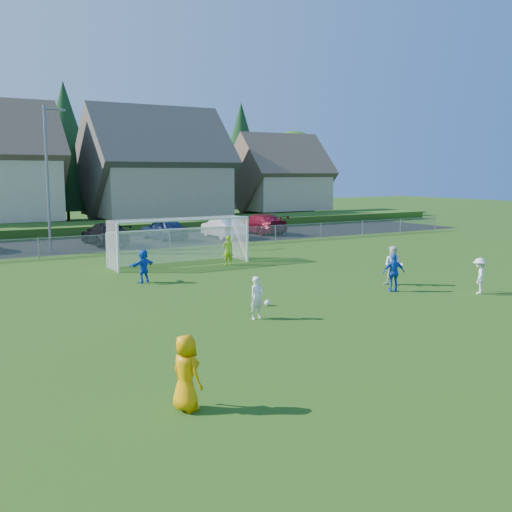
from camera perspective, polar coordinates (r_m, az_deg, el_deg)
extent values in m
plane|color=#193D0C|center=(19.00, 12.61, -7.05)|extent=(160.00, 160.00, 0.00)
plane|color=black|center=(42.95, -13.51, 1.23)|extent=(60.00, 60.00, 0.00)
cube|color=#1E420F|center=(50.08, -16.12, 2.52)|extent=(70.00, 6.00, 0.80)
sphere|color=white|center=(22.05, 1.09, -4.48)|extent=(0.22, 0.22, 0.22)
imported|color=#E69804|center=(12.54, -6.68, -10.99)|extent=(0.69, 0.88, 1.59)
imported|color=white|center=(19.98, 0.08, -4.00)|extent=(0.57, 0.42, 1.43)
imported|color=white|center=(26.57, 12.96, -0.92)|extent=(0.99, 1.05, 1.71)
imported|color=white|center=(25.75, 20.50, -1.78)|extent=(1.08, 0.99, 1.46)
imported|color=blue|center=(25.21, 12.99, -1.55)|extent=(1.00, 0.72, 1.57)
imported|color=blue|center=(27.02, -10.69, -0.94)|extent=(1.45, 0.94, 1.50)
imported|color=#AAE01A|center=(31.66, -2.68, 0.55)|extent=(0.61, 0.43, 1.58)
imported|color=black|center=(41.76, -14.17, 2.06)|extent=(2.24, 5.25, 1.51)
imported|color=#15244B|center=(44.21, -8.79, 2.55)|extent=(2.44, 4.78, 1.56)
imported|color=white|center=(45.05, -3.20, 2.72)|extent=(1.81, 4.73, 1.54)
imported|color=maroon|center=(48.15, 0.35, 3.09)|extent=(2.53, 5.54, 1.57)
cylinder|color=white|center=(29.88, -13.02, 0.75)|extent=(0.12, 0.12, 2.44)
cylinder|color=white|center=(32.84, -0.82, 1.59)|extent=(0.12, 0.12, 2.44)
cylinder|color=white|center=(31.07, -6.67, 3.43)|extent=(7.30, 0.12, 0.12)
cylinder|color=white|center=(31.62, -14.01, 0.52)|extent=(0.08, 0.08, 1.80)
cylinder|color=white|center=(34.44, -2.33, 1.34)|extent=(0.08, 0.08, 1.80)
cylinder|color=white|center=(32.76, -7.95, 2.51)|extent=(7.30, 0.08, 0.08)
cube|color=silver|center=(32.86, -7.92, 0.95)|extent=(7.30, 0.02, 1.80)
cube|color=silver|center=(30.73, -13.54, 0.93)|extent=(0.02, 1.80, 2.44)
cube|color=silver|center=(33.62, -1.59, 1.73)|extent=(0.02, 1.80, 2.44)
cube|color=silver|center=(31.89, -7.34, 3.53)|extent=(7.30, 1.80, 0.02)
cube|color=gray|center=(37.64, -11.04, 2.18)|extent=(52.00, 0.03, 0.03)
cube|color=gray|center=(37.70, -11.02, 1.31)|extent=(52.00, 0.02, 1.14)
cylinder|color=gray|center=(37.70, -11.02, 1.31)|extent=(0.06, 0.06, 1.20)
cylinder|color=gray|center=(52.54, 16.72, 2.95)|extent=(0.06, 0.06, 1.20)
cylinder|color=slate|center=(40.09, -19.25, 6.99)|extent=(0.18, 0.18, 9.00)
cylinder|color=slate|center=(40.39, -18.83, 13.13)|extent=(1.20, 0.12, 0.12)
cube|color=slate|center=(40.52, -17.97, 13.08)|extent=(0.36, 0.18, 0.12)
cube|color=tan|center=(59.38, -9.54, 6.32)|extent=(12.00, 10.00, 5.00)
pyramid|color=#4C473F|center=(59.71, -9.72, 14.04)|extent=(13.20, 11.00, 5.52)
cube|color=tan|center=(67.20, 2.20, 6.18)|extent=(9.00, 8.00, 4.00)
pyramid|color=brown|center=(67.31, 2.23, 11.64)|extent=(9.90, 8.80, 4.41)
cylinder|color=#382616|center=(63.12, -17.43, 3.71)|extent=(0.30, 0.30, 1.20)
cone|color=#143819|center=(63.04, -17.69, 9.97)|extent=(7.28, 7.28, 12.60)
cylinder|color=#382616|center=(67.96, -9.63, 5.40)|extent=(0.36, 0.36, 3.96)
sphere|color=#2B5B19|center=(67.93, -9.73, 9.48)|extent=(8.36, 8.36, 8.36)
cylinder|color=#382616|center=(70.53, -1.40, 4.47)|extent=(0.30, 0.30, 1.20)
cone|color=#143819|center=(70.43, -1.42, 9.72)|extent=(6.76, 6.76, 11.70)
cylinder|color=#382616|center=(75.56, 3.53, 5.60)|extent=(0.36, 0.36, 3.60)
sphere|color=#2B5B19|center=(75.51, 3.56, 8.94)|extent=(7.60, 7.60, 7.60)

